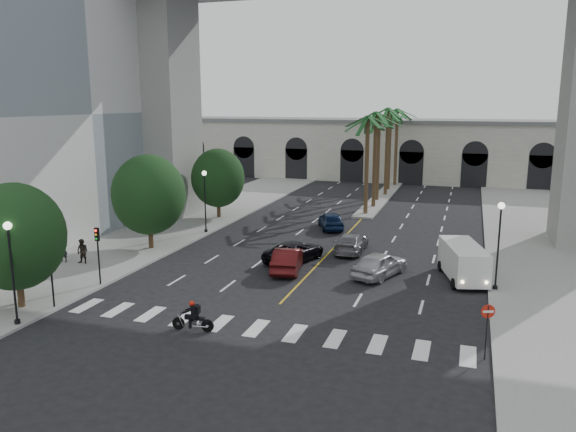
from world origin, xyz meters
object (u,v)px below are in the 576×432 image
object	(u,v)px
car_c	(294,251)
pedestrian_b	(82,251)
car_e	(331,220)
traffic_signal_far	(98,246)
lamp_post_left_far	(205,196)
pedestrian_a	(63,249)
motorcycle_rider	(194,317)
car_a	(380,264)
lamp_post_left_near	(11,264)
lamp_post_right	(499,238)
cargo_van	(463,261)
traffic_signal_near	(51,265)
car_b	(288,259)
do_not_enter_sign	(487,320)
car_d	(351,243)

from	to	relation	value
car_c	pedestrian_b	xyz separation A→B (m)	(-13.38, -5.54, 0.29)
car_c	car_e	distance (m)	10.62
traffic_signal_far	lamp_post_left_far	bearing A→B (deg)	90.40
pedestrian_a	motorcycle_rider	bearing A→B (deg)	-39.03
car_a	lamp_post_left_near	bearing A→B (deg)	61.49
lamp_post_right	motorcycle_rider	distance (m)	17.96
cargo_van	pedestrian_b	bearing A→B (deg)	175.43
lamp_post_right	traffic_signal_far	world-z (taller)	lamp_post_right
motorcycle_rider	car_c	world-z (taller)	motorcycle_rider
lamp_post_left_far	motorcycle_rider	distance (m)	20.77
lamp_post_left_near	traffic_signal_far	xyz separation A→B (m)	(0.10, 6.50, -0.71)
lamp_post_right	cargo_van	distance (m)	3.16
car_a	pedestrian_b	world-z (taller)	pedestrian_b
cargo_van	pedestrian_b	world-z (taller)	cargo_van
car_a	traffic_signal_near	bearing A→B (deg)	56.09
traffic_signal_far	car_e	world-z (taller)	traffic_signal_far
traffic_signal_far	car_e	distance (m)	21.79
car_b	do_not_enter_sign	world-z (taller)	do_not_enter_sign
lamp_post_left_far	lamp_post_right	bearing A→B (deg)	-19.33
lamp_post_left_far	cargo_van	xyz separation A→B (m)	(20.91, -6.41, -1.96)
car_e	do_not_enter_sign	distance (m)	25.82
lamp_post_left_near	traffic_signal_near	distance (m)	2.60
lamp_post_left_far	car_b	size ratio (longest dim) A/B	1.12
car_e	pedestrian_a	distance (m)	22.03
lamp_post_right	car_b	size ratio (longest dim) A/B	1.12
traffic_signal_far	pedestrian_b	size ratio (longest dim) A/B	2.15
traffic_signal_near	car_d	world-z (taller)	traffic_signal_near
traffic_signal_near	motorcycle_rider	xyz separation A→B (m)	(8.52, -0.23, -1.81)
lamp_post_left_near	car_c	xyz separation A→B (m)	(9.62, 15.40, -2.51)
pedestrian_a	car_e	bearing A→B (deg)	36.82
car_a	car_e	distance (m)	13.73
lamp_post_left_near	pedestrian_a	size ratio (longest dim) A/B	3.04
pedestrian_a	car_c	bearing A→B (deg)	10.01
motorcycle_rider	do_not_enter_sign	world-z (taller)	do_not_enter_sign
lamp_post_right	pedestrian_b	size ratio (longest dim) A/B	3.15
cargo_van	do_not_enter_sign	xyz separation A→B (m)	(1.17, -11.17, 0.56)
lamp_post_left_near	lamp_post_left_far	bearing A→B (deg)	90.00
traffic_signal_far	car_a	world-z (taller)	traffic_signal_far
traffic_signal_near	car_d	size ratio (longest dim) A/B	0.75
lamp_post_left_far	traffic_signal_far	xyz separation A→B (m)	(0.10, -14.50, -0.71)
lamp_post_left_near	traffic_signal_far	world-z (taller)	lamp_post_left_near
car_c	pedestrian_b	distance (m)	14.48
pedestrian_b	pedestrian_a	bearing A→B (deg)	-178.06
lamp_post_left_near	motorcycle_rider	xyz separation A→B (m)	(8.62, 2.27, -2.52)
car_c	car_b	bearing A→B (deg)	113.44
do_not_enter_sign	lamp_post_right	bearing A→B (deg)	65.94
lamp_post_left_near	car_c	size ratio (longest dim) A/B	1.04
lamp_post_left_near	motorcycle_rider	distance (m)	9.27
lamp_post_right	traffic_signal_near	world-z (taller)	lamp_post_right
car_c	car_e	bearing A→B (deg)	-73.34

